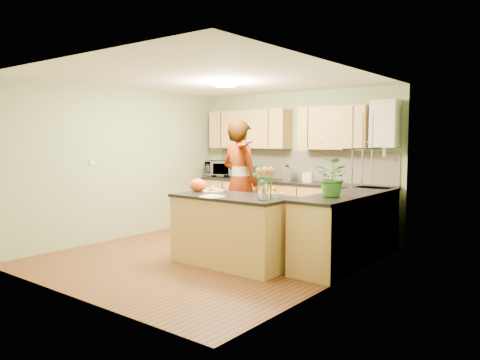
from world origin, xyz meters
The scene contains 28 objects.
floor centered at (0.00, 0.00, 0.00)m, with size 4.50×4.50×0.00m, color #502717.
ceiling centered at (0.00, 0.00, 2.50)m, with size 4.00×4.50×0.02m, color white.
wall_back centered at (0.00, 2.25, 1.25)m, with size 4.00×0.02×2.50m, color #91AC7B.
wall_front centered at (0.00, -2.25, 1.25)m, with size 4.00×0.02×2.50m, color #91AC7B.
wall_left centered at (-2.00, 0.00, 1.25)m, with size 0.02×4.50×2.50m, color #91AC7B.
wall_right centered at (2.00, 0.00, 1.25)m, with size 0.02×4.50×2.50m, color #91AC7B.
back_counter centered at (0.10, 1.95, 0.47)m, with size 3.64×0.62×0.94m.
right_counter centered at (1.70, 0.85, 0.47)m, with size 0.62×2.24×0.94m.
splashback centered at (0.10, 2.23, 1.20)m, with size 3.60×0.02×0.52m, color beige.
upper_cabinets centered at (-0.18, 2.08, 1.85)m, with size 3.20×0.34×0.70m.
boiler centered at (1.70, 2.09, 1.90)m, with size 0.40×0.30×0.86m.
window_right centered at (1.99, 0.60, 1.55)m, with size 0.01×1.30×1.05m.
light_switch centered at (-1.99, -0.60, 1.30)m, with size 0.02×0.09×0.09m, color silver.
ceiling_lamp centered at (0.00, 0.30, 2.46)m, with size 0.30×0.30×0.07m.
peninsula_island centered at (0.53, -0.18, 0.46)m, with size 1.61×0.83×0.93m.
fruit_dish centered at (0.18, -0.18, 0.97)m, with size 0.28×0.28×0.10m.
orange_bowl centered at (1.08, -0.03, 0.98)m, with size 0.22×0.22×0.13m.
flower_vase centered at (1.13, -0.36, 1.26)m, with size 0.27×0.27×0.50m.
orange_bag centered at (-0.16, -0.13, 1.02)m, with size 0.24×0.21×0.18m, color #FF5815.
papers centered at (0.43, -0.48, 0.93)m, with size 0.21×0.29×0.01m, color white.
violinist centered at (-0.15, 0.84, 0.99)m, with size 0.72×0.47×1.97m, color #E2AE8A.
violin centered at (0.05, 0.62, 1.58)m, with size 0.58×0.23×0.12m, color #4B1804, non-canonical shape.
microwave centered at (-1.51, 1.98, 1.09)m, with size 0.55×0.37×0.31m, color silver.
blue_box centered at (-0.77, 1.92, 1.05)m, with size 0.28×0.21×0.22m, color navy.
kettle centered at (0.01, 1.98, 1.07)m, with size 0.17×0.17×0.33m.
jar_cream centered at (0.39, 1.96, 1.02)m, with size 0.10×0.10×0.16m, color beige.
jar_white centered at (0.49, 1.94, 1.03)m, with size 0.11×0.11×0.17m, color silver.
potted_plant centered at (1.70, 0.38, 1.19)m, with size 0.45×0.39×0.50m, color #337025.
Camera 1 is at (4.38, -4.96, 1.67)m, focal length 35.00 mm.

